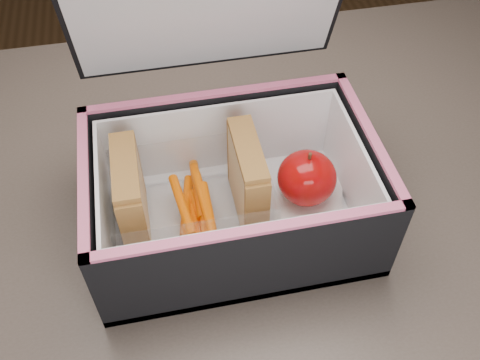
# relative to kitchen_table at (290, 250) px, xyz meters

# --- Properties ---
(kitchen_table) EXTENTS (1.20, 0.80, 0.75)m
(kitchen_table) POSITION_rel_kitchen_table_xyz_m (0.00, 0.00, 0.00)
(kitchen_table) COLOR #52463E
(kitchen_table) RESTS_ON ground
(lunch_bag) EXTENTS (0.30, 0.26, 0.30)m
(lunch_bag) POSITION_rel_kitchen_table_xyz_m (-0.08, -0.01, 0.16)
(lunch_bag) COLOR black
(lunch_bag) RESTS_ON kitchen_table
(plastic_tub) EXTENTS (0.17, 0.12, 0.07)m
(plastic_tub) POSITION_rel_kitchen_table_xyz_m (-0.12, -0.00, 0.14)
(plastic_tub) COLOR white
(plastic_tub) RESTS_ON lunch_bag
(sandwich_left) EXTENTS (0.03, 0.09, 0.10)m
(sandwich_left) POSITION_rel_kitchen_table_xyz_m (-0.18, -0.00, 0.16)
(sandwich_left) COLOR tan
(sandwich_left) RESTS_ON plastic_tub
(sandwich_right) EXTENTS (0.03, 0.09, 0.10)m
(sandwich_right) POSITION_rel_kitchen_table_xyz_m (-0.06, -0.00, 0.16)
(sandwich_right) COLOR tan
(sandwich_right) RESTS_ON plastic_tub
(carrot_sticks) EXTENTS (0.04, 0.14, 0.03)m
(carrot_sticks) POSITION_rel_kitchen_table_xyz_m (-0.12, -0.01, 0.12)
(carrot_sticks) COLOR #CE4401
(carrot_sticks) RESTS_ON plastic_tub
(paper_napkin) EXTENTS (0.10, 0.10, 0.01)m
(paper_napkin) POSITION_rel_kitchen_table_xyz_m (0.01, -0.00, 0.11)
(paper_napkin) COLOR white
(paper_napkin) RESTS_ON lunch_bag
(red_apple) EXTENTS (0.08, 0.08, 0.07)m
(red_apple) POSITION_rel_kitchen_table_xyz_m (0.01, -0.00, 0.14)
(red_apple) COLOR #910902
(red_apple) RESTS_ON paper_napkin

